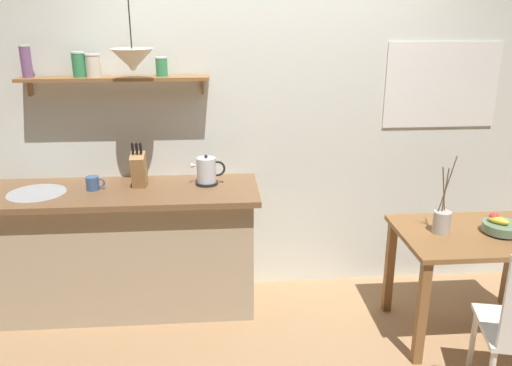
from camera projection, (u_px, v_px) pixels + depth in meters
name	position (u px, v px, depth m)	size (l,w,h in m)	color
ground_plane	(273.00, 324.00, 3.58)	(14.00, 14.00, 0.00)	#A87F56
back_wall	(293.00, 113.00, 3.78)	(6.80, 0.11, 2.70)	silver
kitchen_counter	(128.00, 249.00, 3.66)	(1.83, 0.63, 0.91)	tan
wall_shelf	(101.00, 72.00, 3.44)	(1.26, 0.20, 0.34)	brown
dining_table	(475.00, 250.00, 3.32)	(0.99, 0.69, 0.72)	brown
fruit_bowl	(501.00, 226.00, 3.27)	(0.24, 0.24, 0.12)	slate
twig_vase	(442.00, 221.00, 3.26)	(0.11, 0.11, 0.50)	#B7B2A8
electric_kettle	(207.00, 171.00, 3.58)	(0.24, 0.16, 0.21)	black
knife_block	(139.00, 169.00, 3.52)	(0.09, 0.18, 0.32)	tan
coffee_mug_by_sink	(93.00, 183.00, 3.49)	(0.13, 0.09, 0.09)	#3D5B89
pendant_lamp	(133.00, 60.00, 3.23)	(0.27, 0.27, 0.46)	black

